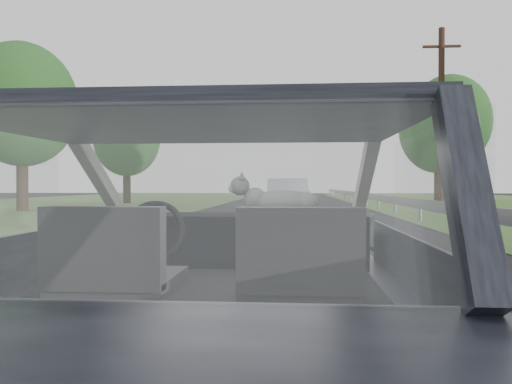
% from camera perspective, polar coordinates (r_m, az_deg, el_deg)
% --- Properties ---
extents(subject_car, '(1.80, 4.00, 1.45)m').
position_cam_1_polar(subject_car, '(2.44, -4.63, -9.88)').
color(subject_car, black).
rests_on(subject_car, ground).
extents(dashboard, '(1.58, 0.45, 0.30)m').
position_cam_1_polar(dashboard, '(3.04, -2.77, -5.39)').
color(dashboard, black).
rests_on(dashboard, subject_car).
extents(driver_seat, '(0.50, 0.72, 0.42)m').
position_cam_1_polar(driver_seat, '(2.24, -16.05, -6.86)').
color(driver_seat, black).
rests_on(driver_seat, subject_car).
extents(passenger_seat, '(0.50, 0.72, 0.42)m').
position_cam_1_polar(passenger_seat, '(2.10, 5.02, -7.34)').
color(passenger_seat, black).
rests_on(passenger_seat, subject_car).
extents(steering_wheel, '(0.36, 0.36, 0.04)m').
position_cam_1_polar(steering_wheel, '(2.82, -11.64, -4.45)').
color(steering_wheel, black).
rests_on(steering_wheel, dashboard).
extents(cat, '(0.58, 0.23, 0.26)m').
position_cam_1_polar(cat, '(3.03, 3.04, -0.97)').
color(cat, '#959595').
rests_on(cat, dashboard).
extents(guardrail, '(0.05, 90.00, 0.32)m').
position_cam_1_polar(guardrail, '(12.99, 21.99, -1.88)').
color(guardrail, gray).
rests_on(guardrail, ground).
extents(other_car, '(1.95, 4.43, 1.43)m').
position_cam_1_polar(other_car, '(18.86, 3.60, -0.60)').
color(other_car, '#B2B6C0').
rests_on(other_car, ground).
extents(highway_sign, '(0.13, 1.10, 2.75)m').
position_cam_1_polar(highway_sign, '(19.75, 23.62, 1.32)').
color(highway_sign, '#0D411C').
rests_on(highway_sign, ground).
extents(utility_pole, '(0.28, 0.28, 7.73)m').
position_cam_1_polar(utility_pole, '(22.42, 20.41, 7.65)').
color(utility_pole, '#321E15').
rests_on(utility_pole, ground).
extents(tree_2, '(5.22, 5.22, 6.84)m').
position_cam_1_polar(tree_2, '(31.01, 20.15, 4.91)').
color(tree_2, '#1B5B1D').
rests_on(tree_2, ground).
extents(tree_3, '(5.86, 5.86, 8.86)m').
position_cam_1_polar(tree_3, '(38.74, 21.19, 5.58)').
color(tree_3, '#1B5B1D').
rests_on(tree_3, ground).
extents(tree_5, '(4.92, 4.92, 7.42)m').
position_cam_1_polar(tree_5, '(25.09, -25.18, 6.53)').
color(tree_5, '#1B5B1D').
rests_on(tree_5, ground).
extents(tree_6, '(4.95, 4.95, 6.41)m').
position_cam_1_polar(tree_6, '(33.16, -14.55, 4.30)').
color(tree_6, '#1B5B1D').
rests_on(tree_6, ground).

